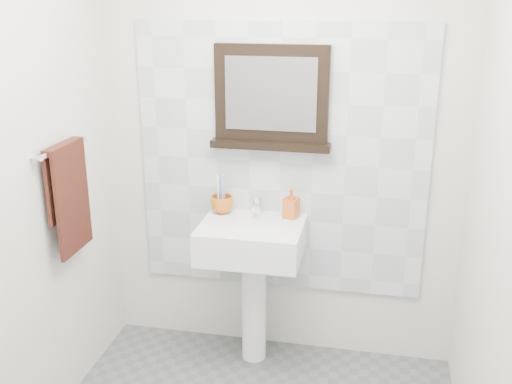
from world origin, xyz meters
TOP-DOWN VIEW (x-y plane):
  - back_wall at (0.00, 1.10)m, footprint 2.00×0.01m
  - splashback at (0.00, 1.09)m, footprint 1.60×0.02m
  - pedestal_sink at (-0.12, 0.87)m, footprint 0.55×0.44m
  - toothbrush_cup at (-0.32, 1.00)m, footprint 0.16×0.16m
  - toothbrushes at (-0.32, 1.00)m, footprint 0.05×0.04m
  - soap_dispenser at (0.08, 1.00)m, footprint 0.09×0.10m
  - framed_mirror at (-0.05, 1.06)m, footprint 0.65×0.11m
  - towel_bar at (-0.95, 0.46)m, footprint 0.07×0.40m
  - hand_towel at (-0.94, 0.46)m, footprint 0.06×0.30m

SIDE VIEW (x-z plane):
  - pedestal_sink at x=-0.12m, z-range 0.20..1.16m
  - toothbrush_cup at x=-0.32m, z-range 0.86..0.96m
  - soap_dispenser at x=0.08m, z-range 0.86..1.03m
  - toothbrushes at x=-0.32m, z-range 0.88..1.09m
  - hand_towel at x=-0.94m, z-range 0.85..1.40m
  - splashback at x=0.00m, z-range 0.40..1.90m
  - back_wall at x=0.00m, z-range 0.00..2.50m
  - towel_bar at x=-0.95m, z-range 1.32..1.35m
  - framed_mirror at x=-0.05m, z-range 1.22..1.77m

